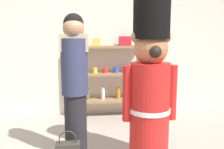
{
  "coord_description": "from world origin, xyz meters",
  "views": [
    {
      "loc": [
        -0.07,
        -2.31,
        1.43
      ],
      "look_at": [
        0.25,
        0.41,
        1.0
      ],
      "focal_mm": 39.59,
      "sensor_mm": 36.0,
      "label": 1
    }
  ],
  "objects": [
    {
      "name": "back_wall",
      "position": [
        0.0,
        2.2,
        1.3
      ],
      "size": [
        6.4,
        0.12,
        2.6
      ],
      "primitive_type": "cube",
      "color": "silver",
      "rests_on": "ground_plane"
    },
    {
      "name": "teddy_bear_guard",
      "position": [
        0.66,
        0.32,
        0.91
      ],
      "size": [
        0.62,
        0.47,
        1.9
      ],
      "color": "red",
      "rests_on": "ground_plane"
    },
    {
      "name": "merchandise_shelf",
      "position": [
        0.42,
        1.98,
        0.81
      ],
      "size": [
        1.16,
        0.35,
        1.59
      ],
      "color": "#93704C",
      "rests_on": "ground_plane"
    },
    {
      "name": "person_shopper",
      "position": [
        -0.17,
        0.49,
        0.91
      ],
      "size": [
        0.32,
        0.3,
        1.68
      ],
      "color": "black",
      "rests_on": "ground_plane"
    }
  ]
}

